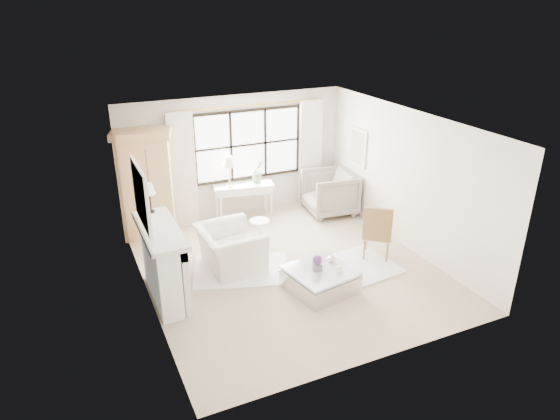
# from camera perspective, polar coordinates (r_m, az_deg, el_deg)

# --- Properties ---
(floor) EXTENTS (5.50, 5.50, 0.00)m
(floor) POSITION_cam_1_polar(r_m,az_deg,el_deg) (9.19, 1.01, -6.68)
(floor) COLOR #BFA88E
(floor) RESTS_ON ground
(ceiling) EXTENTS (5.50, 5.50, 0.00)m
(ceiling) POSITION_cam_1_polar(r_m,az_deg,el_deg) (8.19, 1.15, 9.92)
(ceiling) COLOR silver
(ceiling) RESTS_ON ground
(wall_back) EXTENTS (5.00, 0.00, 5.00)m
(wall_back) POSITION_cam_1_polar(r_m,az_deg,el_deg) (11.00, -5.13, 6.05)
(wall_back) COLOR beige
(wall_back) RESTS_ON ground
(wall_front) EXTENTS (5.00, 0.00, 5.00)m
(wall_front) POSITION_cam_1_polar(r_m,az_deg,el_deg) (6.48, 11.67, -7.26)
(wall_front) COLOR white
(wall_front) RESTS_ON ground
(wall_left) EXTENTS (0.00, 5.50, 5.50)m
(wall_left) POSITION_cam_1_polar(r_m,az_deg,el_deg) (7.94, -15.46, -1.73)
(wall_left) COLOR beige
(wall_left) RESTS_ON ground
(wall_right) EXTENTS (0.00, 5.50, 5.50)m
(wall_right) POSITION_cam_1_polar(r_m,az_deg,el_deg) (9.87, 14.32, 3.37)
(wall_right) COLOR silver
(wall_right) RESTS_ON ground
(window_pane) EXTENTS (2.40, 0.02, 1.50)m
(window_pane) POSITION_cam_1_polar(r_m,az_deg,el_deg) (11.01, -3.66, 7.47)
(window_pane) COLOR white
(window_pane) RESTS_ON wall_back
(window_frame) EXTENTS (2.50, 0.04, 1.50)m
(window_frame) POSITION_cam_1_polar(r_m,az_deg,el_deg) (11.00, -3.64, 7.46)
(window_frame) COLOR black
(window_frame) RESTS_ON wall_back
(curtain_rod) EXTENTS (3.30, 0.04, 0.04)m
(curtain_rod) POSITION_cam_1_polar(r_m,az_deg,el_deg) (10.75, -3.66, 11.86)
(curtain_rod) COLOR #A68639
(curtain_rod) RESTS_ON wall_back
(curtain_left) EXTENTS (0.55, 0.10, 2.47)m
(curtain_left) POSITION_cam_1_polar(r_m,az_deg,el_deg) (10.63, -11.04, 4.44)
(curtain_left) COLOR beige
(curtain_left) RESTS_ON ground
(curtain_right) EXTENTS (0.55, 0.10, 2.47)m
(curtain_right) POSITION_cam_1_polar(r_m,az_deg,el_deg) (11.64, 3.48, 6.48)
(curtain_right) COLOR silver
(curtain_right) RESTS_ON ground
(fireplace) EXTENTS (0.58, 1.66, 1.26)m
(fireplace) POSITION_cam_1_polar(r_m,az_deg,el_deg) (8.28, -13.40, -5.87)
(fireplace) COLOR silver
(fireplace) RESTS_ON ground
(mirror_frame) EXTENTS (0.05, 1.15, 0.95)m
(mirror_frame) POSITION_cam_1_polar(r_m,az_deg,el_deg) (7.75, -15.62, 1.59)
(mirror_frame) COLOR white
(mirror_frame) RESTS_ON wall_left
(mirror_glass) EXTENTS (0.02, 1.00, 0.80)m
(mirror_glass) POSITION_cam_1_polar(r_m,az_deg,el_deg) (7.76, -15.40, 1.63)
(mirror_glass) COLOR silver
(mirror_glass) RESTS_ON wall_left
(art_frame) EXTENTS (0.04, 0.62, 0.82)m
(art_frame) POSITION_cam_1_polar(r_m,az_deg,el_deg) (11.10, 8.91, 7.10)
(art_frame) COLOR silver
(art_frame) RESTS_ON wall_right
(art_canvas) EXTENTS (0.01, 0.52, 0.72)m
(art_canvas) POSITION_cam_1_polar(r_m,az_deg,el_deg) (11.09, 8.82, 7.08)
(art_canvas) COLOR #BFAC94
(art_canvas) RESTS_ON wall_right
(mantel_lamp) EXTENTS (0.22, 0.22, 0.51)m
(mantel_lamp) POSITION_cam_1_polar(r_m,az_deg,el_deg) (8.47, -14.79, 2.20)
(mantel_lamp) COLOR black
(mantel_lamp) RESTS_ON fireplace
(armoire) EXTENTS (1.27, 0.98, 2.24)m
(armoire) POSITION_cam_1_polar(r_m,az_deg,el_deg) (10.31, -15.01, 2.90)
(armoire) COLOR tan
(armoire) RESTS_ON floor
(console_table) EXTENTS (1.36, 0.69, 0.80)m
(console_table) POSITION_cam_1_polar(r_m,az_deg,el_deg) (11.08, -4.13, 0.99)
(console_table) COLOR white
(console_table) RESTS_ON floor
(console_lamp) EXTENTS (0.28, 0.28, 0.69)m
(console_lamp) POSITION_cam_1_polar(r_m,az_deg,el_deg) (10.64, -5.88, 5.45)
(console_lamp) COLOR #A58339
(console_lamp) RESTS_ON console_table
(orchid_plant) EXTENTS (0.34, 0.30, 0.54)m
(orchid_plant) POSITION_cam_1_polar(r_m,az_deg,el_deg) (10.94, -2.55, 4.48)
(orchid_plant) COLOR #5F774F
(orchid_plant) RESTS_ON console_table
(side_table) EXTENTS (0.40, 0.40, 0.51)m
(side_table) POSITION_cam_1_polar(r_m,az_deg,el_deg) (9.94, -2.32, -2.11)
(side_table) COLOR white
(side_table) RESTS_ON floor
(rug_left) EXTENTS (2.00, 1.68, 0.03)m
(rug_left) POSITION_cam_1_polar(r_m,az_deg,el_deg) (9.14, -4.41, -6.85)
(rug_left) COLOR white
(rug_left) RESTS_ON floor
(rug_right) EXTENTS (1.77, 1.41, 0.03)m
(rug_right) POSITION_cam_1_polar(r_m,az_deg,el_deg) (9.24, 8.03, -6.65)
(rug_right) COLOR white
(rug_right) RESTS_ON floor
(club_armchair) EXTENTS (1.08, 1.23, 0.77)m
(club_armchair) POSITION_cam_1_polar(r_m,az_deg,el_deg) (9.08, -5.73, -4.42)
(club_armchair) COLOR white
(club_armchair) RESTS_ON floor
(wingback_chair) EXTENTS (1.20, 1.17, 0.98)m
(wingback_chair) POSITION_cam_1_polar(r_m,az_deg,el_deg) (11.35, 5.70, 1.98)
(wingback_chair) COLOR gray
(wingback_chair) RESTS_ON floor
(french_chair) EXTENTS (0.68, 0.68, 1.08)m
(french_chair) POSITION_cam_1_polar(r_m,az_deg,el_deg) (9.59, 10.98, -3.70)
(french_chair) COLOR olive
(french_chair) RESTS_ON floor
(coffee_table) EXTENTS (1.16, 1.16, 0.38)m
(coffee_table) POSITION_cam_1_polar(r_m,az_deg,el_deg) (8.52, 4.59, -7.97)
(coffee_table) COLOR silver
(coffee_table) RESTS_ON floor
(planter_box) EXTENTS (0.19, 0.19, 0.11)m
(planter_box) POSITION_cam_1_polar(r_m,az_deg,el_deg) (8.38, 4.26, -6.51)
(planter_box) COLOR slate
(planter_box) RESTS_ON coffee_table
(planter_flowers) EXTENTS (0.16, 0.16, 0.16)m
(planter_flowers) POSITION_cam_1_polar(r_m,az_deg,el_deg) (8.32, 4.28, -5.70)
(planter_flowers) COLOR #5E317C
(planter_flowers) RESTS_ON planter_box
(pillar_candle) EXTENTS (0.09, 0.09, 0.12)m
(pillar_candle) POSITION_cam_1_polar(r_m,az_deg,el_deg) (8.35, 6.78, -6.72)
(pillar_candle) COLOR white
(pillar_candle) RESTS_ON coffee_table
(coffee_vase) EXTENTS (0.17, 0.17, 0.15)m
(coffee_vase) POSITION_cam_1_polar(r_m,az_deg,el_deg) (8.64, 5.85, -5.46)
(coffee_vase) COLOR silver
(coffee_vase) RESTS_ON coffee_table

